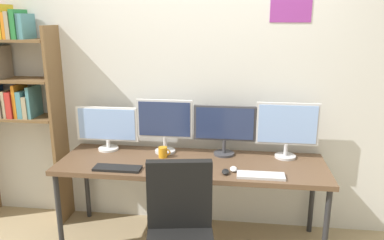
{
  "coord_description": "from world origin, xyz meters",
  "views": [
    {
      "loc": [
        0.38,
        -2.31,
        1.9
      ],
      "look_at": [
        0.0,
        0.65,
        1.09
      ],
      "focal_mm": 35.3,
      "sensor_mm": 36.0,
      "label": 1
    }
  ],
  "objects_px": {
    "monitor_center_left": "(165,122)",
    "monitor_center_right": "(225,127)",
    "coffee_mug": "(163,152)",
    "mouse_left_side": "(234,169)",
    "desk": "(191,168)",
    "mouse_right_side": "(225,172)",
    "laptop_closed": "(178,167)",
    "monitor_far_right": "(287,127)",
    "keyboard_left": "(117,168)",
    "bookshelf": "(6,83)",
    "keyboard_right": "(261,176)",
    "monitor_far_left": "(107,126)"
  },
  "relations": [
    {
      "from": "monitor_far_left",
      "to": "coffee_mug",
      "type": "distance_m",
      "value": 0.58
    },
    {
      "from": "mouse_right_side",
      "to": "laptop_closed",
      "type": "height_order",
      "value": "mouse_right_side"
    },
    {
      "from": "monitor_far_left",
      "to": "coffee_mug",
      "type": "height_order",
      "value": "monitor_far_left"
    },
    {
      "from": "monitor_center_right",
      "to": "mouse_left_side",
      "type": "xyz_separation_m",
      "value": [
        0.09,
        -0.35,
        -0.24
      ]
    },
    {
      "from": "monitor_center_left",
      "to": "monitor_far_right",
      "type": "height_order",
      "value": "monitor_far_right"
    },
    {
      "from": "monitor_center_right",
      "to": "laptop_closed",
      "type": "bearing_deg",
      "value": -134.13
    },
    {
      "from": "desk",
      "to": "mouse_left_side",
      "type": "bearing_deg",
      "value": -21.87
    },
    {
      "from": "keyboard_left",
      "to": "mouse_left_side",
      "type": "distance_m",
      "value": 0.92
    },
    {
      "from": "bookshelf",
      "to": "keyboard_right",
      "type": "xyz_separation_m",
      "value": [
        2.28,
        -0.46,
        -0.58
      ]
    },
    {
      "from": "monitor_far_right",
      "to": "mouse_left_side",
      "type": "xyz_separation_m",
      "value": [
        -0.44,
        -0.35,
        -0.25
      ]
    },
    {
      "from": "laptop_closed",
      "to": "monitor_center_left",
      "type": "bearing_deg",
      "value": 114.86
    },
    {
      "from": "monitor_far_left",
      "to": "monitor_center_left",
      "type": "xyz_separation_m",
      "value": [
        0.53,
        -0.0,
        0.06
      ]
    },
    {
      "from": "desk",
      "to": "coffee_mug",
      "type": "bearing_deg",
      "value": 161.67
    },
    {
      "from": "monitor_center_left",
      "to": "monitor_center_right",
      "type": "relative_size",
      "value": 0.92
    },
    {
      "from": "bookshelf",
      "to": "mouse_left_side",
      "type": "xyz_separation_m",
      "value": [
        2.07,
        -0.37,
        -0.58
      ]
    },
    {
      "from": "keyboard_right",
      "to": "laptop_closed",
      "type": "height_order",
      "value": "laptop_closed"
    },
    {
      "from": "monitor_center_right",
      "to": "keyboard_left",
      "type": "bearing_deg",
      "value": -151.74
    },
    {
      "from": "keyboard_right",
      "to": "mouse_right_side",
      "type": "relative_size",
      "value": 3.75
    },
    {
      "from": "keyboard_left",
      "to": "bookshelf",
      "type": "bearing_deg",
      "value": 158.41
    },
    {
      "from": "desk",
      "to": "keyboard_left",
      "type": "relative_size",
      "value": 5.88
    },
    {
      "from": "monitor_center_left",
      "to": "monitor_center_right",
      "type": "height_order",
      "value": "monitor_center_left"
    },
    {
      "from": "mouse_left_side",
      "to": "laptop_closed",
      "type": "relative_size",
      "value": 0.3
    },
    {
      "from": "desk",
      "to": "bookshelf",
      "type": "bearing_deg",
      "value": 172.42
    },
    {
      "from": "monitor_far_right",
      "to": "keyboard_right",
      "type": "xyz_separation_m",
      "value": [
        -0.23,
        -0.44,
        -0.26
      ]
    },
    {
      "from": "bookshelf",
      "to": "laptop_closed",
      "type": "distance_m",
      "value": 1.77
    },
    {
      "from": "keyboard_left",
      "to": "mouse_right_side",
      "type": "distance_m",
      "value": 0.85
    },
    {
      "from": "desk",
      "to": "mouse_left_side",
      "type": "height_order",
      "value": "mouse_left_side"
    },
    {
      "from": "monitor_center_left",
      "to": "mouse_right_side",
      "type": "xyz_separation_m",
      "value": [
        0.56,
        -0.42,
        -0.26
      ]
    },
    {
      "from": "coffee_mug",
      "to": "mouse_right_side",
      "type": "bearing_deg",
      "value": -27.85
    },
    {
      "from": "coffee_mug",
      "to": "keyboard_right",
      "type": "bearing_deg",
      "value": -21.1
    },
    {
      "from": "mouse_left_side",
      "to": "laptop_closed",
      "type": "xyz_separation_m",
      "value": [
        -0.44,
        -0.01,
        -0.0
      ]
    },
    {
      "from": "monitor_far_left",
      "to": "monitor_center_right",
      "type": "height_order",
      "value": "monitor_center_right"
    },
    {
      "from": "bookshelf",
      "to": "monitor_far_right",
      "type": "xyz_separation_m",
      "value": [
        2.51,
        -0.02,
        -0.32
      ]
    },
    {
      "from": "monitor_center_left",
      "to": "coffee_mug",
      "type": "distance_m",
      "value": 0.26
    },
    {
      "from": "mouse_right_side",
      "to": "laptop_closed",
      "type": "relative_size",
      "value": 0.3
    },
    {
      "from": "bookshelf",
      "to": "desk",
      "type": "bearing_deg",
      "value": -7.58
    },
    {
      "from": "keyboard_right",
      "to": "mouse_right_side",
      "type": "distance_m",
      "value": 0.27
    },
    {
      "from": "monitor_far_right",
      "to": "keyboard_left",
      "type": "height_order",
      "value": "monitor_far_right"
    },
    {
      "from": "monitor_far_right",
      "to": "coffee_mug",
      "type": "height_order",
      "value": "monitor_far_right"
    },
    {
      "from": "mouse_left_side",
      "to": "laptop_closed",
      "type": "height_order",
      "value": "mouse_left_side"
    },
    {
      "from": "bookshelf",
      "to": "keyboard_right",
      "type": "relative_size",
      "value": 5.61
    },
    {
      "from": "desk",
      "to": "monitor_far_right",
      "type": "xyz_separation_m",
      "value": [
        0.79,
        0.21,
        0.32
      ]
    },
    {
      "from": "desk",
      "to": "monitor_center_left",
      "type": "bearing_deg",
      "value": 141.06
    },
    {
      "from": "bookshelf",
      "to": "coffee_mug",
      "type": "xyz_separation_m",
      "value": [
        1.46,
        -0.14,
        -0.55
      ]
    },
    {
      "from": "monitor_far_right",
      "to": "mouse_left_side",
      "type": "relative_size",
      "value": 5.46
    },
    {
      "from": "coffee_mug",
      "to": "bookshelf",
      "type": "bearing_deg",
      "value": 174.37
    },
    {
      "from": "keyboard_right",
      "to": "mouse_left_side",
      "type": "xyz_separation_m",
      "value": [
        -0.21,
        0.09,
        0.01
      ]
    },
    {
      "from": "bookshelf",
      "to": "mouse_right_side",
      "type": "bearing_deg",
      "value": -12.16
    },
    {
      "from": "mouse_right_side",
      "to": "monitor_center_left",
      "type": "bearing_deg",
      "value": 143.1
    },
    {
      "from": "monitor_center_right",
      "to": "coffee_mug",
      "type": "height_order",
      "value": "monitor_center_right"
    }
  ]
}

